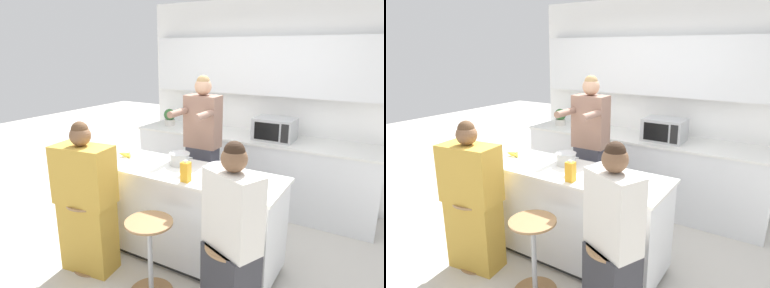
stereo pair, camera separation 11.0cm
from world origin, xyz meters
TOP-DOWN VIEW (x-y plane):
  - ground_plane at (0.00, 0.00)m, footprint 16.00×16.00m
  - wall_back at (0.00, 1.91)m, footprint 3.48×0.22m
  - back_counter at (0.00, 1.58)m, footprint 3.23×0.71m
  - kitchen_island at (0.00, 0.00)m, footprint 1.82×0.67m
  - bar_stool_leftmost at (-0.73, -0.60)m, footprint 0.40×0.40m
  - bar_stool_center at (0.00, -0.62)m, footprint 0.40×0.40m
  - bar_stool_rightmost at (0.73, -0.59)m, footprint 0.40×0.40m
  - person_cooking at (-0.19, 0.61)m, footprint 0.38×0.54m
  - person_wrapped_blanket at (-0.72, -0.63)m, footprint 0.57×0.36m
  - person_seated_near at (0.74, -0.63)m, footprint 0.47×0.39m
  - cooking_pot at (-0.17, 0.11)m, footprint 0.29×0.20m
  - fruit_bowl at (0.24, 0.18)m, footprint 0.21×0.21m
  - coffee_cup_near at (0.39, -0.12)m, footprint 0.12×0.09m
  - coffee_cup_far at (0.63, -0.20)m, footprint 0.11×0.07m
  - banana_bunch at (-0.80, 0.04)m, footprint 0.17×0.12m
  - juice_carton at (0.12, -0.23)m, footprint 0.07×0.07m
  - microwave at (0.34, 1.53)m, footprint 0.50×0.37m
  - potted_plant at (-1.29, 1.58)m, footprint 0.17×0.17m

SIDE VIEW (x-z plane):
  - ground_plane at x=0.00m, z-range 0.00..0.00m
  - bar_stool_leftmost at x=-0.73m, z-range 0.05..0.74m
  - bar_stool_center at x=0.00m, z-range 0.05..0.74m
  - bar_stool_rightmost at x=0.73m, z-range 0.05..0.74m
  - back_counter at x=0.00m, z-range 0.00..0.93m
  - kitchen_island at x=0.00m, z-range 0.01..0.93m
  - person_seated_near at x=0.74m, z-range -0.07..1.40m
  - person_wrapped_blanket at x=-0.72m, z-range -0.05..1.40m
  - person_cooking at x=-0.19m, z-range 0.00..1.78m
  - banana_bunch at x=-0.80m, z-range 0.93..0.98m
  - fruit_bowl at x=0.24m, z-range 0.93..0.99m
  - coffee_cup_far at x=0.63m, z-range 0.93..1.01m
  - coffee_cup_near at x=0.39m, z-range 0.93..1.03m
  - cooking_pot at x=-0.17m, z-range 0.93..1.05m
  - juice_carton at x=0.12m, z-range 0.92..1.11m
  - potted_plant at x=-1.29m, z-range 0.94..1.19m
  - microwave at x=0.34m, z-range 0.93..1.21m
  - wall_back at x=0.00m, z-range 0.19..2.89m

